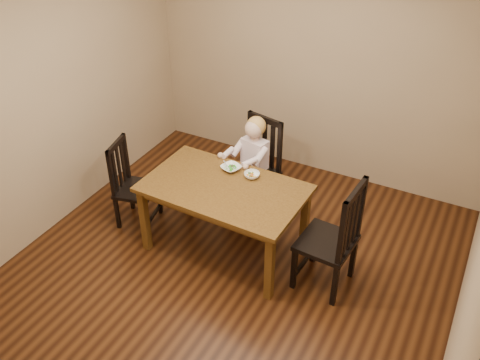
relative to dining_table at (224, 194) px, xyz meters
The scene contains 9 objects.
room 0.74m from the dining_table, 40.29° to the right, with size 4.01×4.01×2.71m.
dining_table is the anchor object (origin of this frame).
chair_child 0.79m from the dining_table, 92.99° to the left, with size 0.54×0.53×1.06m.
chair_left 1.10m from the dining_table, behind, with size 0.47×0.48×0.94m.
chair_right 1.09m from the dining_table, ahead, with size 0.50×0.52×1.13m.
toddler 0.73m from the dining_table, 94.12° to the left, with size 0.35×0.44×0.60m, color silver, non-canonical shape.
bowl_peas 0.32m from the dining_table, 105.60° to the left, with size 0.18×0.18×0.04m, color white.
bowl_veg 0.33m from the dining_table, 59.16° to the left, with size 0.15×0.15×0.05m, color white.
fork 0.32m from the dining_table, 114.31° to the left, with size 0.10×0.08×0.04m.
Camera 1 is at (1.82, -3.38, 3.60)m, focal length 40.00 mm.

